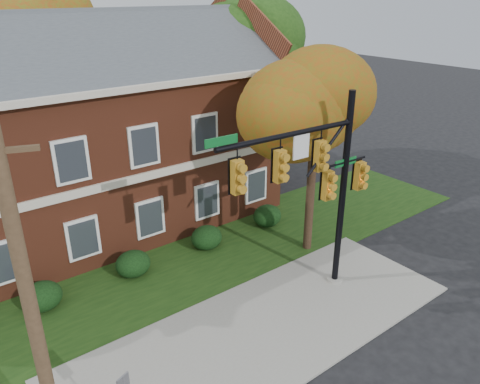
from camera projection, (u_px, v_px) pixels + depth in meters
ground at (285, 347)px, 14.95m from camera, size 120.00×120.00×0.00m
sidewalk at (265, 329)px, 15.66m from camera, size 14.00×5.00×0.08m
grass_strip at (186, 266)px, 19.30m from camera, size 30.00×6.00×0.04m
apartment_building at (71, 126)px, 20.52m from camera, size 18.80×8.80×9.74m
hedge_left at (42, 296)px, 16.53m from camera, size 1.40×1.26×1.05m
hedge_center at (133, 264)px, 18.49m from camera, size 1.40×1.26×1.05m
hedge_right at (207, 238)px, 20.44m from camera, size 1.40×1.26×1.05m
hedge_far_right at (267, 216)px, 22.40m from camera, size 1.40×1.26×1.05m
tree_near_right at (323, 97)px, 18.02m from camera, size 4.50×4.25×8.58m
tree_right_rear at (258, 35)px, 26.22m from camera, size 6.30×5.95×10.62m
tree_far_rear at (35, 22)px, 25.43m from camera, size 6.84×6.46×11.52m
traffic_signal at (317, 179)px, 15.72m from camera, size 6.70×0.69×7.48m
utility_pole at (34, 326)px, 9.20m from camera, size 1.31×0.56×8.72m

